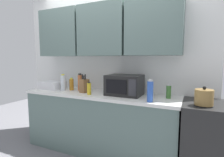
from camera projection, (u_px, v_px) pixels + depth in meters
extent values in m
cube|color=white|center=(109.00, 65.00, 2.85)|extent=(3.19, 0.06, 2.60)
cube|color=slate|center=(63.00, 34.00, 2.95)|extent=(0.73, 0.33, 0.75)
cube|color=slate|center=(103.00, 31.00, 2.63)|extent=(0.73, 0.33, 0.75)
cube|color=slate|center=(154.00, 27.00, 2.31)|extent=(0.73, 0.33, 0.75)
cube|color=slate|center=(99.00, 123.00, 2.65)|extent=(2.29, 0.60, 0.86)
cube|color=white|center=(99.00, 94.00, 2.60)|extent=(2.32, 0.63, 0.04)
cube|color=black|center=(217.00, 143.00, 1.99)|extent=(0.76, 0.64, 0.90)
cylinder|color=black|center=(203.00, 105.00, 1.88)|extent=(0.18, 0.18, 0.01)
cylinder|color=black|center=(202.00, 100.00, 2.14)|extent=(0.18, 0.18, 0.01)
cylinder|color=olive|center=(204.00, 97.00, 1.87)|extent=(0.19, 0.19, 0.17)
sphere|color=black|center=(204.00, 88.00, 1.86)|extent=(0.04, 0.04, 0.04)
cube|color=black|center=(125.00, 85.00, 2.45)|extent=(0.48, 0.36, 0.28)
cube|color=black|center=(116.00, 87.00, 2.30)|extent=(0.29, 0.01, 0.18)
cube|color=#2D2D33|center=(132.00, 88.00, 2.21)|extent=(0.10, 0.01, 0.21)
cube|color=silver|center=(52.00, 85.00, 2.97)|extent=(0.38, 0.30, 0.12)
cube|color=brown|center=(84.00, 86.00, 2.63)|extent=(0.13, 0.14, 0.20)
cylinder|color=black|center=(82.00, 77.00, 2.62)|extent=(0.02, 0.02, 0.08)
cylinder|color=black|center=(84.00, 77.00, 2.61)|extent=(0.02, 0.02, 0.06)
cylinder|color=black|center=(85.00, 77.00, 2.60)|extent=(0.02, 0.02, 0.08)
cylinder|color=#AD701E|center=(72.00, 85.00, 2.84)|extent=(0.07, 0.07, 0.18)
cylinder|color=yellow|center=(71.00, 78.00, 2.83)|extent=(0.04, 0.04, 0.02)
cylinder|color=#386B2D|center=(169.00, 92.00, 2.24)|extent=(0.06, 0.06, 0.16)
cylinder|color=silver|center=(169.00, 85.00, 2.23)|extent=(0.04, 0.04, 0.02)
cylinder|color=#BC6638|center=(80.00, 83.00, 2.79)|extent=(0.07, 0.07, 0.25)
cylinder|color=black|center=(80.00, 74.00, 2.77)|extent=(0.05, 0.05, 0.02)
cylinder|color=#2D56B7|center=(150.00, 92.00, 2.05)|extent=(0.07, 0.07, 0.24)
cylinder|color=silver|center=(150.00, 80.00, 2.04)|extent=(0.05, 0.05, 0.02)
cylinder|color=gold|center=(89.00, 89.00, 2.47)|extent=(0.06, 0.06, 0.16)
cylinder|color=black|center=(89.00, 83.00, 2.46)|extent=(0.04, 0.04, 0.02)
cylinder|color=silver|center=(63.00, 83.00, 2.80)|extent=(0.08, 0.08, 0.24)
cylinder|color=yellow|center=(63.00, 75.00, 2.78)|extent=(0.05, 0.05, 0.02)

